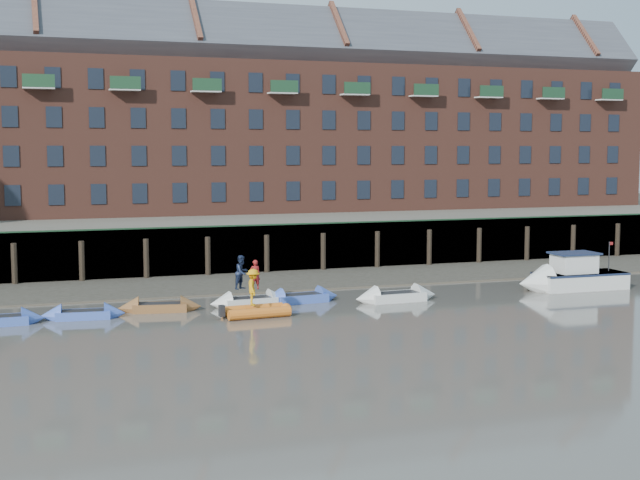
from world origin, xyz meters
name	(u,v)px	position (x,y,z in m)	size (l,w,h in m)	color
ground	(356,342)	(0.00, 0.00, 0.00)	(220.00, 220.00, 0.00)	#5A564F
foreshore	(252,283)	(0.00, 18.00, 0.00)	(110.00, 8.00, 0.50)	#3D382F
mud_band	(267,291)	(0.00, 14.60, 0.00)	(110.00, 1.60, 0.10)	#4C4336
river_wall	(235,250)	(0.00, 22.38, 1.59)	(110.00, 1.23, 3.30)	#2D2A26
bank_terrace	(196,232)	(0.00, 36.00, 1.60)	(110.00, 28.00, 3.20)	#5E594D
apartment_terrace	(192,93)	(0.00, 36.99, 12.82)	(80.60, 15.56, 20.98)	brown
rowboat_1	(83,314)	(-10.83, 9.35, 0.21)	(4.17, 1.57, 1.18)	#3F5DBF
rowboat_2	(160,307)	(-6.94, 10.11, 0.22)	(4.39, 1.92, 1.23)	brown
rowboat_3	(250,301)	(-2.14, 10.25, 0.23)	(4.48, 1.62, 1.27)	silver
rowboat_4	(301,298)	(0.75, 10.37, 0.23)	(4.57, 1.74, 1.29)	#3F5DBF
rowboat_5	(396,297)	(5.83, 9.01, 0.25)	(4.89, 1.61, 1.40)	silver
rib_tender	(259,311)	(-2.47, 7.15, 0.26)	(3.54, 1.87, 0.60)	orange
motor_launch	(564,278)	(16.82, 9.41, 0.72)	(6.87, 2.32, 2.82)	silver
person_rower_a	(255,275)	(-1.82, 10.32, 1.65)	(0.58, 0.38, 1.59)	maroon
person_rower_b	(242,272)	(-2.48, 10.55, 1.77)	(0.89, 0.69, 1.83)	#19233F
person_rib_crew	(253,287)	(-2.73, 7.18, 1.48)	(1.18, 0.68, 1.83)	orange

